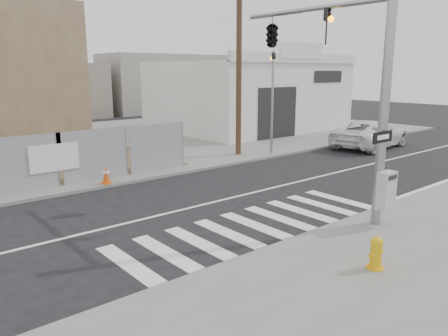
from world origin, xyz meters
TOP-DOWN VIEW (x-y plane):
  - ground at (0.00, 0.00)m, footprint 100.00×100.00m
  - sidewalk_far at (0.00, 14.00)m, footprint 50.00×20.00m
  - signal_pole at (2.49, -2.05)m, footprint 0.96×5.87m
  - far_signal_pole at (8.00, 4.60)m, footprint 0.16×0.20m
  - concrete_wall_right at (-0.50, 14.08)m, footprint 5.50×1.30m
  - auto_shop at (14.00, 12.97)m, footprint 12.00×10.20m
  - utility_pole_right at (6.50, 5.50)m, footprint 1.60×0.28m
  - fire_hydrant at (-0.10, -6.38)m, footprint 0.45×0.41m
  - suv at (14.13, 2.66)m, footprint 5.90×3.23m
  - traffic_cone_d at (-1.37, 4.22)m, footprint 0.46×0.46m

SIDE VIEW (x-z plane):
  - ground at x=0.00m, z-range 0.00..0.00m
  - sidewalk_far at x=0.00m, z-range 0.00..0.12m
  - traffic_cone_d at x=-1.37m, z-range 0.11..0.80m
  - fire_hydrant at x=-0.10m, z-range 0.12..0.85m
  - suv at x=14.13m, z-range 0.00..1.57m
  - auto_shop at x=14.00m, z-range -0.44..5.51m
  - concrete_wall_right at x=-0.50m, z-range -0.62..7.38m
  - far_signal_pole at x=8.00m, z-range 0.68..6.28m
  - signal_pole at x=2.49m, z-range 1.28..8.28m
  - utility_pole_right at x=6.50m, z-range 0.20..10.20m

